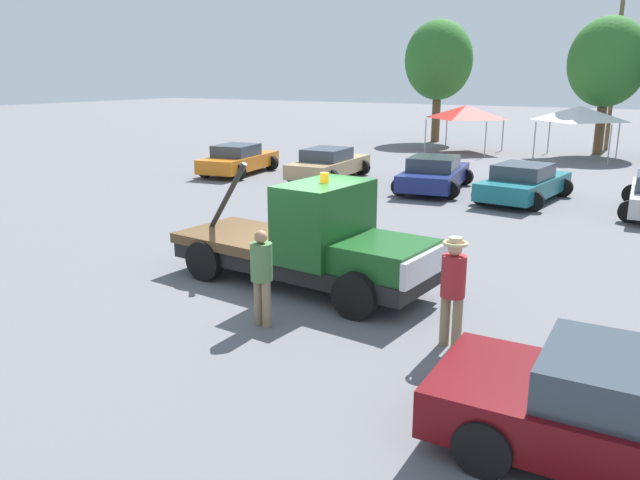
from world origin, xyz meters
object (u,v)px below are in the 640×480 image
at_px(person_near_truck, 453,283).
at_px(parked_car_tan, 329,164).
at_px(utility_pole, 617,56).
at_px(tow_truck, 314,244).
at_px(parked_car_navy, 434,174).
at_px(parked_car_orange, 238,160).
at_px(tree_center, 439,60).
at_px(tree_left, 607,62).
at_px(parked_car_teal, 524,183).
at_px(person_at_hood, 262,271).
at_px(canopy_tent_red, 466,112).
at_px(canopy_tent_white, 580,113).

relative_size(person_near_truck, parked_car_tan, 0.38).
distance_m(person_near_truck, utility_pole, 31.84).
bearing_deg(tow_truck, person_near_truck, -16.88).
distance_m(parked_car_tan, parked_car_navy, 4.87).
height_order(person_near_truck, parked_car_orange, person_near_truck).
bearing_deg(parked_car_orange, tree_center, -16.48).
bearing_deg(tree_left, parked_car_teal, -91.16).
xyz_separation_m(tow_truck, person_at_hood, (0.29, -2.22, 0.06)).
bearing_deg(utility_pole, person_at_hood, -92.98).
xyz_separation_m(parked_car_teal, canopy_tent_red, (-6.46, 12.97, 1.63)).
distance_m(parked_car_orange, parked_car_tan, 4.28).
bearing_deg(parked_car_navy, person_near_truck, -167.11).
bearing_deg(person_near_truck, parked_car_navy, 30.98).
distance_m(parked_car_orange, tree_center, 18.61).
distance_m(parked_car_tan, canopy_tent_white, 14.93).
bearing_deg(person_at_hood, tow_truck, 19.76).
bearing_deg(parked_car_tan, canopy_tent_red, -12.92).
height_order(parked_car_orange, parked_car_navy, same).
bearing_deg(canopy_tent_red, utility_pole, 38.09).
height_order(tow_truck, utility_pole, utility_pole).
bearing_deg(parked_car_tan, canopy_tent_white, -36.68).
height_order(canopy_tent_red, utility_pole, utility_pole).
bearing_deg(person_at_hood, parked_car_teal, 7.36).
distance_m(tow_truck, parked_car_teal, 11.86).
distance_m(parked_car_orange, canopy_tent_white, 18.16).
distance_m(parked_car_orange, utility_pole, 23.23).
height_order(parked_car_teal, tree_center, tree_center).
bearing_deg(parked_car_tan, parked_car_navy, -97.50).
height_order(canopy_tent_red, tree_center, tree_center).
height_order(person_near_truck, parked_car_teal, person_near_truck).
height_order(person_near_truck, parked_car_navy, person_near_truck).
height_order(person_near_truck, canopy_tent_white, canopy_tent_white).
distance_m(person_at_hood, parked_car_navy, 14.49).
distance_m(person_at_hood, tree_left, 30.20).
distance_m(person_at_hood, tree_center, 33.04).
xyz_separation_m(tow_truck, utility_pole, (1.97, 30.16, 4.43)).
height_order(parked_car_orange, parked_car_teal, same).
height_order(person_at_hood, parked_car_navy, person_at_hood).
height_order(parked_car_navy, canopy_tent_red, canopy_tent_red).
xyz_separation_m(parked_car_teal, utility_pole, (0.46, 18.40, 4.73)).
height_order(parked_car_teal, utility_pole, utility_pole).
distance_m(parked_car_orange, canopy_tent_red, 14.66).
bearing_deg(parked_car_tan, tree_left, -33.78).
bearing_deg(parked_car_teal, person_at_hood, -178.59).
bearing_deg(parked_car_orange, tree_left, -46.82).
relative_size(parked_car_orange, canopy_tent_red, 1.34).
relative_size(tow_truck, person_at_hood, 3.42).
distance_m(tow_truck, parked_car_navy, 12.25).
bearing_deg(tree_left, tree_center, 170.76).
bearing_deg(canopy_tent_white, canopy_tent_red, -178.59).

